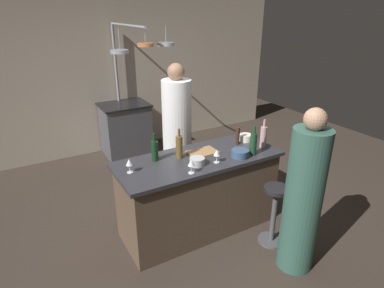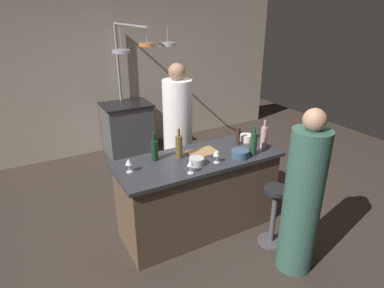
{
  "view_description": "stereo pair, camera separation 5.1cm",
  "coord_description": "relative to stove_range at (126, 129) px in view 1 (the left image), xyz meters",
  "views": [
    {
      "loc": [
        -1.63,
        -2.68,
        2.37
      ],
      "look_at": [
        0.0,
        0.15,
        1.0
      ],
      "focal_mm": 30.27,
      "sensor_mm": 36.0,
      "label": 1
    },
    {
      "loc": [
        -1.58,
        -2.7,
        2.37
      ],
      "look_at": [
        0.0,
        0.15,
        1.0
      ],
      "focal_mm": 30.27,
      "sensor_mm": 36.0,
      "label": 2
    }
  ],
  "objects": [
    {
      "name": "mixing_bowl_steel",
      "position": [
        -0.11,
        -2.6,
        0.49
      ],
      "size": [
        0.15,
        0.15,
        0.08
      ],
      "primitive_type": "cylinder",
      "color": "#B7B7BC",
      "rests_on": "kitchen_island"
    },
    {
      "name": "wine_glass_near_right_guest",
      "position": [
        0.09,
        -2.65,
        0.56
      ],
      "size": [
        0.07,
        0.07,
        0.15
      ],
      "color": "silver",
      "rests_on": "kitchen_island"
    },
    {
      "name": "mixing_bowl_ceramic",
      "position": [
        0.73,
        -2.33,
        0.49
      ],
      "size": [
        0.15,
        0.15,
        0.08
      ],
      "primitive_type": "cylinder",
      "color": "silver",
      "rests_on": "kitchen_island"
    },
    {
      "name": "back_wall",
      "position": [
        0.0,
        0.4,
        0.85
      ],
      "size": [
        6.4,
        0.16,
        2.6
      ],
      "primitive_type": "cube",
      "color": "#BCAD99",
      "rests_on": "ground_plane"
    },
    {
      "name": "wine_bottle_rose",
      "position": [
        0.77,
        -2.58,
        0.58
      ],
      "size": [
        0.07,
        0.07,
        0.33
      ],
      "color": "#B78C8E",
      "rests_on": "kitchen_island"
    },
    {
      "name": "ground_plane",
      "position": [
        0.0,
        -2.45,
        -0.45
      ],
      "size": [
        9.0,
        9.0,
        0.0
      ],
      "primitive_type": "plane",
      "color": "#382D26"
    },
    {
      "name": "cutting_board",
      "position": [
        0.09,
        -2.37,
        0.46
      ],
      "size": [
        0.32,
        0.22,
        0.02
      ],
      "primitive_type": "cube",
      "color": "#997047",
      "rests_on": "kitchen_island"
    },
    {
      "name": "kitchen_island",
      "position": [
        0.0,
        -2.45,
        0.01
      ],
      "size": [
        1.8,
        0.72,
        0.9
      ],
      "color": "brown",
      "rests_on": "ground_plane"
    },
    {
      "name": "mixing_bowl_blue",
      "position": [
        0.38,
        -2.66,
        0.49
      ],
      "size": [
        0.18,
        0.18,
        0.08
      ],
      "primitive_type": "cylinder",
      "color": "#334C6B",
      "rests_on": "kitchen_island"
    },
    {
      "name": "wine_bottle_red",
      "position": [
        -0.44,
        -2.28,
        0.57
      ],
      "size": [
        0.07,
        0.07,
        0.3
      ],
      "color": "#143319",
      "rests_on": "kitchen_island"
    },
    {
      "name": "wine_glass_near_left_guest",
      "position": [
        -0.25,
        -2.72,
        0.56
      ],
      "size": [
        0.07,
        0.07,
        0.15
      ],
      "color": "silver",
      "rests_on": "kitchen_island"
    },
    {
      "name": "stove_range",
      "position": [
        0.0,
        0.0,
        0.0
      ],
      "size": [
        0.8,
        0.64,
        0.89
      ],
      "color": "#47474C",
      "rests_on": "ground_plane"
    },
    {
      "name": "bar_stool_right",
      "position": [
        0.56,
        -3.07,
        -0.07
      ],
      "size": [
        0.28,
        0.28,
        0.68
      ],
      "color": "#4C4C51",
      "rests_on": "ground_plane"
    },
    {
      "name": "pepper_mill",
      "position": [
        0.58,
        -2.36,
        0.56
      ],
      "size": [
        0.05,
        0.05,
        0.21
      ],
      "primitive_type": "cylinder",
      "color": "#382319",
      "rests_on": "kitchen_island"
    },
    {
      "name": "guest_right",
      "position": [
        0.52,
        -3.44,
        0.31
      ],
      "size": [
        0.34,
        0.34,
        1.62
      ],
      "color": "#33594C",
      "rests_on": "ground_plane"
    },
    {
      "name": "wine_bottle_green",
      "position": [
        0.55,
        -2.68,
        0.58
      ],
      "size": [
        0.07,
        0.07,
        0.33
      ],
      "color": "#193D23",
      "rests_on": "kitchen_island"
    },
    {
      "name": "wine_bottle_amber",
      "position": [
        -0.19,
        -2.36,
        0.58
      ],
      "size": [
        0.07,
        0.07,
        0.33
      ],
      "color": "brown",
      "rests_on": "kitchen_island"
    },
    {
      "name": "chef",
      "position": [
        0.17,
        -1.62,
        0.37
      ],
      "size": [
        0.37,
        0.37,
        1.77
      ],
      "color": "white",
      "rests_on": "ground_plane"
    },
    {
      "name": "overhead_pot_rack",
      "position": [
        0.02,
        -0.51,
        1.23
      ],
      "size": [
        0.88,
        1.4,
        2.17
      ],
      "color": "gray",
      "rests_on": "ground_plane"
    },
    {
      "name": "wine_glass_by_chef",
      "position": [
        -0.76,
        -2.41,
        0.56
      ],
      "size": [
        0.07,
        0.07,
        0.15
      ],
      "color": "silver",
      "rests_on": "kitchen_island"
    }
  ]
}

